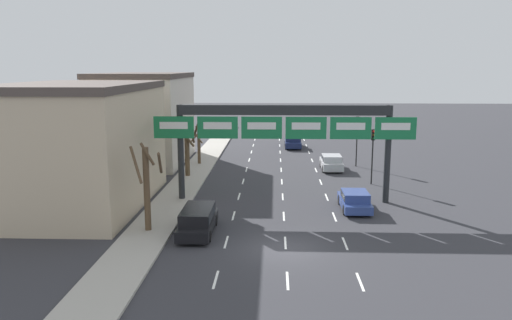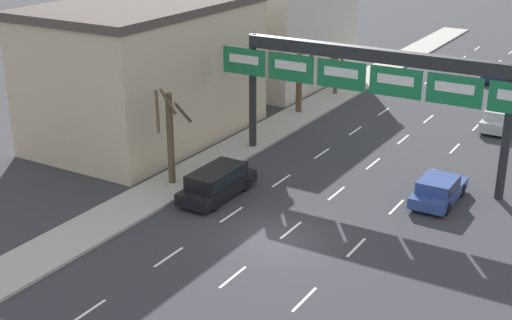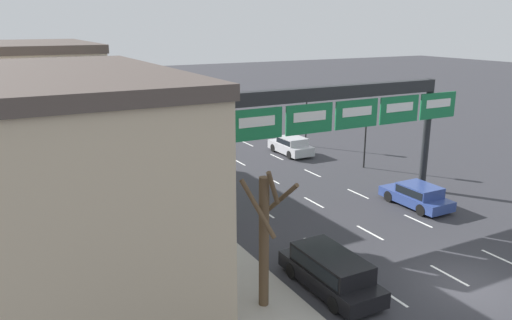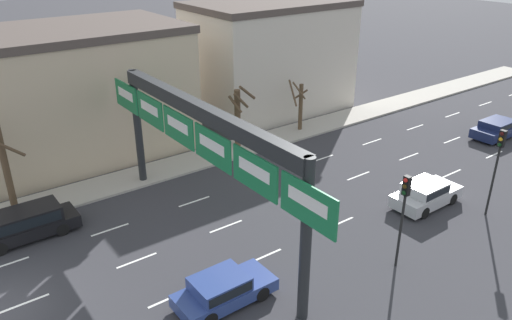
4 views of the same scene
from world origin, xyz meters
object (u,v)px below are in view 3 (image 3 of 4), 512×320
object	(u,v)px
car_silver	(291,145)
traffic_light_mid_block	(366,124)
car_blue	(417,195)
tree_bare_third	(265,235)
sign_gantry	(331,112)
tree_bare_second	(144,153)
traffic_light_near_gantry	(307,106)
car_navy	(195,122)
suv_black	(331,270)
tree_bare_closest	(123,140)

from	to	relation	value
car_silver	traffic_light_mid_block	distance (m)	6.84
car_blue	tree_bare_third	world-z (taller)	tree_bare_third
sign_gantry	tree_bare_second	world-z (taller)	sign_gantry
sign_gantry	tree_bare_third	world-z (taller)	sign_gantry
sign_gantry	traffic_light_mid_block	xyz separation A→B (m)	(7.45, 5.73, -2.33)
sign_gantry	tree_bare_second	xyz separation A→B (m)	(-8.21, 7.80, -3.11)
car_blue	traffic_light_near_gantry	world-z (taller)	traffic_light_near_gantry
car_blue	tree_bare_third	xyz separation A→B (m)	(-12.88, -5.18, 2.23)
tree_bare_second	traffic_light_mid_block	bearing A→B (deg)	-7.54
car_navy	tree_bare_second	bearing A→B (deg)	-120.30
car_blue	tree_bare_second	xyz separation A→B (m)	(-13.06, 9.84, 1.80)
car_blue	suv_black	distance (m)	11.24
sign_gantry	traffic_light_mid_block	bearing A→B (deg)	37.57
car_silver	car_blue	size ratio (longest dim) A/B	1.00
car_navy	tree_bare_third	size ratio (longest dim) A/B	0.88
suv_black	tree_bare_second	size ratio (longest dim) A/B	1.03
traffic_light_mid_block	tree_bare_second	bearing A→B (deg)	172.46
traffic_light_near_gantry	tree_bare_third	world-z (taller)	tree_bare_third
car_silver	tree_bare_second	xyz separation A→B (m)	(-12.97, -3.69, 1.74)
car_navy	tree_bare_third	bearing A→B (deg)	-106.82
sign_gantry	suv_black	size ratio (longest dim) A/B	3.78
traffic_light_mid_block	tree_bare_closest	bearing A→B (deg)	153.82
traffic_light_mid_block	tree_bare_third	world-z (taller)	tree_bare_third
traffic_light_near_gantry	suv_black	bearing A→B (deg)	-121.22
tree_bare_third	traffic_light_mid_block	bearing A→B (deg)	39.91
sign_gantry	car_silver	world-z (taller)	sign_gantry
car_silver	suv_black	size ratio (longest dim) A/B	0.87
traffic_light_mid_block	car_blue	bearing A→B (deg)	-108.50
suv_black	traffic_light_mid_block	bearing A→B (deg)	45.99
traffic_light_near_gantry	tree_bare_second	xyz separation A→B (m)	(-15.60, -5.53, -0.98)
car_blue	car_navy	xyz separation A→B (m)	(-3.28, 26.59, 0.01)
traffic_light_near_gantry	traffic_light_mid_block	world-z (taller)	traffic_light_near_gantry
sign_gantry	car_navy	bearing A→B (deg)	86.33
suv_black	car_silver	bearing A→B (deg)	62.27
traffic_light_mid_block	tree_bare_second	size ratio (longest dim) A/B	0.97
sign_gantry	car_navy	distance (m)	25.09
suv_black	tree_bare_closest	size ratio (longest dim) A/B	1.27
car_blue	tree_bare_third	distance (m)	14.06
traffic_light_mid_block	tree_bare_third	size ratio (longest dim) A/B	0.87
car_blue	tree_bare_closest	size ratio (longest dim) A/B	1.10
suv_black	traffic_light_near_gantry	bearing A→B (deg)	58.78
car_navy	tree_bare_closest	distance (m)	14.88
car_silver	tree_bare_third	world-z (taller)	tree_bare_third
car_navy	tree_bare_second	size ratio (longest dim) A/B	0.99
tree_bare_second	car_blue	bearing A→B (deg)	-36.98
car_blue	suv_black	size ratio (longest dim) A/B	0.87
car_navy	traffic_light_mid_block	distance (m)	19.89
car_navy	car_silver	bearing A→B (deg)	-76.31
car_silver	tree_bare_closest	distance (m)	13.14
car_navy	traffic_light_near_gantry	world-z (taller)	traffic_light_near_gantry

